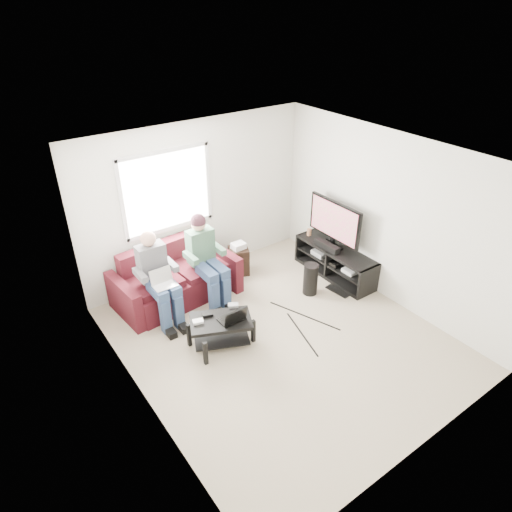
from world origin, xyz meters
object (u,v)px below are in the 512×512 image
at_px(subwoofer, 311,279).
at_px(end_table, 239,259).
at_px(tv, 334,222).
at_px(tv_stand, 335,263).
at_px(coffee_table, 221,326).
at_px(sofa, 175,280).

height_order(subwoofer, end_table, end_table).
height_order(tv, subwoofer, tv).
distance_m(tv_stand, tv, 0.75).
xyz_separation_m(tv_stand, subwoofer, (-0.70, -0.16, 0.03)).
bearing_deg(end_table, coffee_table, -131.38).
distance_m(tv_stand, subwoofer, 0.72).
xyz_separation_m(sofa, tv_stand, (2.50, -0.99, -0.09)).
relative_size(tv, end_table, 1.91).
bearing_deg(tv_stand, coffee_table, -171.71).
bearing_deg(tv, sofa, 160.36).
distance_m(tv, subwoofer, 1.03).
bearing_deg(sofa, subwoofer, -32.61).
relative_size(sofa, end_table, 3.34).
distance_m(sofa, tv, 2.73).
height_order(sofa, coffee_table, sofa).
distance_m(sofa, tv_stand, 2.69).
bearing_deg(subwoofer, coffee_table, -173.63).
bearing_deg(coffee_table, end_table, 48.62).
bearing_deg(end_table, tv_stand, -38.43).
bearing_deg(tv, tv_stand, -88.53).
bearing_deg(tv_stand, end_table, 141.57).
height_order(tv_stand, tv, tv).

